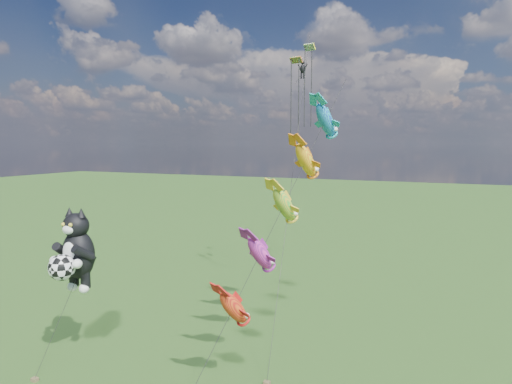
% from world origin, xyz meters
% --- Properties ---
extents(ground, '(300.00, 300.00, 0.00)m').
position_xyz_m(ground, '(0.00, 0.00, 0.00)').
color(ground, '#163B0E').
extents(cat_kite_rig, '(2.83, 4.16, 10.56)m').
position_xyz_m(cat_kite_rig, '(5.62, -3.02, 7.76)').
color(cat_kite_rig, brown).
rests_on(cat_kite_rig, ground).
extents(fish_windsock_rig, '(5.51, 15.07, 19.25)m').
position_xyz_m(fish_windsock_rig, '(18.03, 1.86, 10.81)').
color(fish_windsock_rig, brown).
rests_on(fish_windsock_rig, ground).
extents(parafoil_rig, '(3.55, 17.33, 24.59)m').
position_xyz_m(parafoil_rig, '(15.22, 14.37, 20.42)').
color(parafoil_rig, brown).
rests_on(parafoil_rig, ground).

